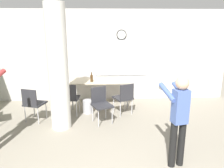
% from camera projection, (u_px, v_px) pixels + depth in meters
% --- Properties ---
extents(wall_back, '(8.00, 0.15, 2.80)m').
position_uv_depth(wall_back, '(101.00, 56.00, 6.80)').
color(wall_back, silver).
rests_on(wall_back, ground_plane).
extents(support_pillar, '(0.45, 0.45, 2.80)m').
position_uv_depth(support_pillar, '(58.00, 69.00, 4.81)').
color(support_pillar, silver).
rests_on(support_pillar, ground_plane).
extents(folding_table, '(1.68, 0.79, 0.77)m').
position_uv_depth(folding_table, '(100.00, 82.00, 6.41)').
color(folding_table, beige).
rests_on(folding_table, ground_plane).
extents(bottle_on_table, '(0.08, 0.08, 0.27)m').
position_uv_depth(bottle_on_table, '(92.00, 78.00, 6.20)').
color(bottle_on_table, '#4C3319').
rests_on(bottle_on_table, folding_table).
extents(waste_bin, '(0.28, 0.28, 0.36)m').
position_uv_depth(waste_bin, '(88.00, 107.00, 5.96)').
color(waste_bin, '#B2B2B7').
rests_on(waste_bin, ground_plane).
extents(chair_table_right, '(0.58, 0.58, 0.87)m').
position_uv_depth(chair_table_right, '(124.00, 96.00, 5.77)').
color(chair_table_right, '#2D2D33').
rests_on(chair_table_right, ground_plane).
extents(chair_table_front, '(0.58, 0.58, 0.87)m').
position_uv_depth(chair_table_front, '(101.00, 102.00, 5.33)').
color(chair_table_front, '#2D2D33').
rests_on(chair_table_front, ground_plane).
extents(chair_near_pillar, '(0.56, 0.56, 0.87)m').
position_uv_depth(chair_near_pillar, '(33.00, 102.00, 5.33)').
color(chair_near_pillar, '#2D2D33').
rests_on(chair_near_pillar, ground_plane).
extents(chair_table_left, '(0.48, 0.48, 0.87)m').
position_uv_depth(chair_table_left, '(70.00, 97.00, 5.74)').
color(chair_table_left, '#2D2D33').
rests_on(chair_table_left, ground_plane).
extents(person_playing_side, '(0.43, 0.61, 1.57)m').
position_uv_depth(person_playing_side, '(179.00, 115.00, 3.54)').
color(person_playing_side, black).
rests_on(person_playing_side, ground_plane).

